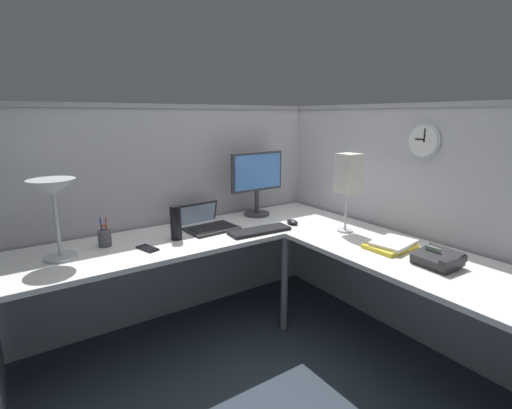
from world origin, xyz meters
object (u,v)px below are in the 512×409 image
monitor (257,179)px  computer_mouse (292,222)px  office_phone (439,259)px  keyboard (260,231)px  book_stack (392,245)px  wall_clock (424,141)px  thermos_flask (176,223)px  laptop (205,223)px  cell_phone (147,248)px  desk_lamp_paper (348,176)px  pen_cup (105,238)px  desk_lamp_dome (53,194)px

monitor → computer_mouse: bearing=-79.4°
monitor → office_phone: size_ratio=2.34×
computer_mouse → office_phone: size_ratio=0.49×
keyboard → book_stack: bearing=-52.1°
book_stack → computer_mouse: bearing=103.3°
office_phone → wall_clock: size_ratio=0.97×
monitor → thermos_flask: monitor is taller
laptop → cell_phone: size_ratio=2.79×
desk_lamp_paper → book_stack: bearing=-93.5°
keyboard → thermos_flask: (-0.52, 0.18, 0.10)m
office_phone → cell_phone: bearing=136.8°
pen_cup → wall_clock: 2.05m
laptop → office_phone: size_ratio=1.88×
laptop → desk_lamp_paper: desk_lamp_paper is taller
pen_cup → desk_lamp_paper: 1.59m
pen_cup → book_stack: bearing=-35.5°
desk_lamp_dome → pen_cup: desk_lamp_dome is taller
keyboard → thermos_flask: thermos_flask is taller
laptop → pen_cup: 0.68m
keyboard → cell_phone: bearing=175.7°
monitor → desk_lamp_paper: desk_lamp_paper is taller
book_stack → office_phone: bearing=-95.7°
computer_mouse → monitor: bearing=100.6°
laptop → keyboard: bearing=-52.8°
computer_mouse → book_stack: bearing=-76.7°
book_stack → keyboard: bearing=124.2°
keyboard → desk_lamp_paper: size_ratio=0.81×
desk_lamp_dome → book_stack: size_ratio=1.48×
keyboard → wall_clock: (0.80, -0.64, 0.61)m
laptop → pen_cup: (-0.68, -0.03, 0.03)m
pen_cup → monitor: bearing=3.7°
thermos_flask → desk_lamp_paper: (1.02, -0.49, 0.27)m
laptop → desk_lamp_paper: 1.05m
keyboard → thermos_flask: bearing=164.9°
keyboard → cell_phone: (-0.74, 0.10, -0.01)m
laptop → computer_mouse: (0.55, -0.31, -0.01)m
computer_mouse → office_phone: (0.14, -1.03, 0.02)m
pen_cup → office_phone: size_ratio=0.84×
office_phone → wall_clock: 0.78m
monitor → desk_lamp_paper: bearing=-69.2°
keyboard → computer_mouse: 0.31m
keyboard → desk_lamp_paper: bearing=-28.1°
book_stack → desk_lamp_paper: size_ratio=0.57×
wall_clock → office_phone: bearing=-134.0°
laptop → computer_mouse: bearing=-29.0°
computer_mouse → pen_cup: size_ratio=0.58×
thermos_flask → pen_cup: bearing=163.2°
desk_lamp_paper → wall_clock: bearing=-47.3°
monitor → office_phone: bearing=-81.6°
computer_mouse → office_phone: 1.04m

